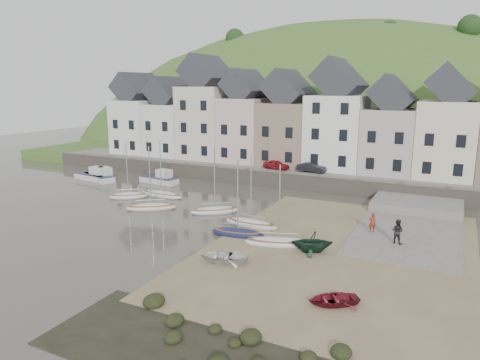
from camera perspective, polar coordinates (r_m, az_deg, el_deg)
The scene contains 26 objects.
ground at distance 36.65m, azimuth -4.20°, elevation -6.37°, with size 160.00×160.00×0.00m, color #454136.
quay_land at distance 65.27m, azimuth 10.22°, elevation 2.38°, with size 90.00×30.00×1.50m, color #3A5C24.
quay_street at distance 54.35m, azimuth 6.82°, elevation 1.39°, with size 70.00×7.00×0.10m, color slate.
seawall at distance 51.25m, azimuth 5.48°, elevation 0.03°, with size 70.00×1.20×1.80m, color slate.
beach at distance 32.74m, azimuth 12.82°, elevation -8.91°, with size 18.00×26.00×0.06m, color brown.
slipway at distance 39.67m, azimuth 21.27°, elevation -5.65°, with size 8.00×18.00×0.12m, color slate.
hillside at distance 97.31m, azimuth 11.66°, elevation -5.81°, with size 134.40×84.00×84.00m.
townhouse_terrace at distance 56.35m, azimuth 9.89°, elevation 7.61°, with size 61.05×8.00×13.93m.
sailboat_0 at distance 47.67m, azimuth -10.16°, elevation -1.83°, with size 5.50×1.84×6.32m.
sailboat_1 at distance 47.76m, azimuth -14.32°, elevation -1.98°, with size 4.05×3.62×6.32m.
sailboat_2 at distance 42.90m, azimuth -11.48°, elevation -3.45°, with size 4.79×3.99×6.32m.
sailboat_3 at distance 40.99m, azimuth -3.28°, elevation -3.96°, with size 4.47×4.08×6.32m.
sailboat_4 at distance 37.21m, azimuth 1.42°, elevation -5.63°, with size 4.98×1.84×6.32m.
sailboat_5 at distance 34.87m, azimuth -0.28°, elevation -6.86°, with size 4.51×2.08×6.32m.
sailboat_6 at distance 32.99m, azimuth 5.06°, elevation -8.05°, with size 5.38×3.10×6.32m.
motorboat_0 at distance 57.59m, azimuth -17.73°, elevation 0.53°, with size 5.60×3.41×1.70m.
motorboat_1 at distance 58.23m, azimuth -18.52°, elevation 0.60°, with size 5.35×2.44×1.70m.
motorboat_2 at distance 54.23m, azimuth -10.36°, elevation 0.21°, with size 5.32×2.43×1.70m.
rowboat_white at distance 29.88m, azimuth -2.16°, elevation -9.90°, with size 2.41×3.37×0.70m, color silver.
rowboat_green at distance 31.73m, azimuth 9.35°, elevation -7.91°, with size 2.51×2.90×1.53m, color #163225.
rowboat_red at distance 25.03m, azimuth 12.02°, elevation -14.92°, with size 2.00×2.79×0.58m, color maroon.
person_red at distance 36.78m, azimuth 16.84°, elevation -5.30°, with size 0.59×0.38×1.60m, color maroon.
person_dark at distance 34.77m, azimuth 19.78°, elevation -6.30°, with size 0.90×0.70×1.86m, color black.
car_left at distance 53.92m, azimuth 4.75°, elevation 2.01°, with size 1.31×3.27×1.11m, color maroon.
car_right at distance 52.46m, azimuth 9.29°, elevation 1.62°, with size 1.20×3.45×1.14m, color black.
shore_rocks at distance 21.50m, azimuth -4.25°, elevation -20.25°, with size 14.00×6.18×0.76m.
Camera 1 is at (17.82, -29.84, 11.64)m, focal length 32.78 mm.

